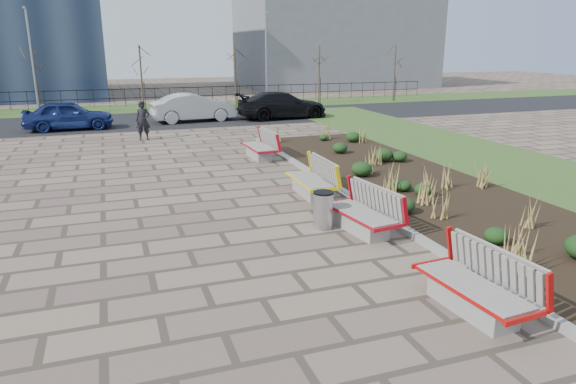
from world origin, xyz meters
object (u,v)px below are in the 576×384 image
object	(u,v)px
bench_a	(473,283)
car_silver	(194,107)
bench_b	(361,211)
lamp_west	(33,63)
bench_c	(310,178)
car_black	(282,105)
lamp_east	(266,61)
pedestrian	(143,121)
litter_bin	(323,211)
car_blue	(68,115)
bench_d	(259,145)

from	to	relation	value
bench_a	car_silver	distance (m)	22.39
car_silver	bench_b	bearing A→B (deg)	177.20
bench_b	lamp_west	xyz separation A→B (m)	(-9.00, 23.65, 2.54)
bench_c	lamp_west	size ratio (longest dim) A/B	0.35
bench_a	car_black	xyz separation A→B (m)	(4.24, 21.93, 0.27)
lamp_east	car_black	bearing A→B (deg)	-97.83
bench_b	car_black	bearing A→B (deg)	69.29
pedestrian	car_black	world-z (taller)	pedestrian
lamp_west	litter_bin	bearing A→B (deg)	-70.30
bench_a	lamp_east	distance (m)	28.05
bench_c	pedestrian	bearing A→B (deg)	110.39
litter_bin	bench_a	bearing A→B (deg)	-80.74
car_blue	lamp_east	distance (m)	13.62
bench_c	car_silver	xyz separation A→B (m)	(-0.72, 15.45, 0.27)
litter_bin	car_black	xyz separation A→B (m)	(4.94, 17.61, 0.34)
lamp_west	bench_a	bearing A→B (deg)	-71.87
car_silver	lamp_west	world-z (taller)	lamp_west
bench_a	bench_d	size ratio (longest dim) A/B	1.00
bench_a	car_blue	size ratio (longest dim) A/B	0.50
bench_d	car_silver	distance (m)	10.31
car_silver	lamp_east	distance (m)	8.00
car_silver	car_black	distance (m)	4.98
bench_d	car_silver	bearing A→B (deg)	91.63
litter_bin	car_black	bearing A→B (deg)	74.33
car_silver	lamp_east	xyz separation A→B (m)	(5.72, 5.11, 2.27)
bench_a	litter_bin	distance (m)	4.38
lamp_west	car_black	bearing A→B (deg)	-22.78
bench_c	pedestrian	distance (m)	11.21
bench_c	car_black	size ratio (longest dim) A/B	0.41
bench_a	car_blue	xyz separation A→B (m)	(-7.02, 21.51, 0.23)
bench_a	car_black	distance (m)	22.33
bench_b	bench_d	bearing A→B (deg)	82.46
bench_b	car_blue	distance (m)	19.02
bench_c	lamp_west	xyz separation A→B (m)	(-9.00, 20.55, 2.54)
lamp_west	pedestrian	bearing A→B (deg)	-62.22
bench_b	car_silver	world-z (taller)	car_silver
bench_a	car_black	bearing A→B (deg)	74.55
bench_b	bench_d	xyz separation A→B (m)	(0.00, 8.26, 0.00)
pedestrian	bench_b	bearing A→B (deg)	-67.46
car_black	lamp_west	size ratio (longest dim) A/B	0.86
bench_a	lamp_west	bearing A→B (deg)	103.61
bench_d	bench_c	bearing A→B (deg)	-92.38
litter_bin	pedestrian	bearing A→B (deg)	102.96
bench_c	car_blue	xyz separation A→B (m)	(-7.02, 14.58, 0.23)
car_blue	car_silver	bearing A→B (deg)	-83.27
litter_bin	pedestrian	world-z (taller)	pedestrian
bench_c	bench_d	distance (m)	5.16
car_black	bench_c	bearing A→B (deg)	161.53
litter_bin	lamp_east	world-z (taller)	lamp_east
bench_b	car_silver	size ratio (longest dim) A/B	0.46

